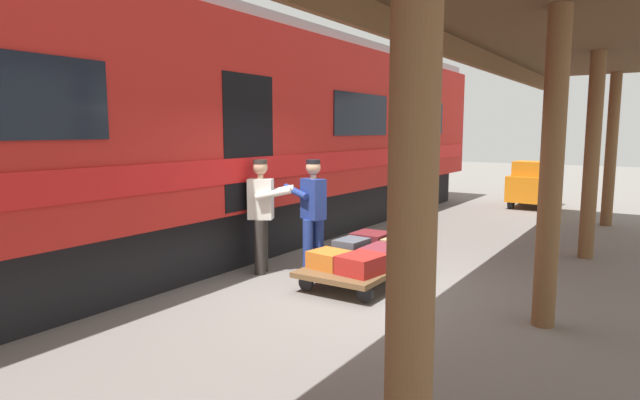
% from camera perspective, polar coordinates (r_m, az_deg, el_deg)
% --- Properties ---
extents(ground_plane, '(60.00, 60.00, 0.00)m').
position_cam_1_polar(ground_plane, '(7.07, 5.25, -9.95)').
color(ground_plane, slate).
extents(platform_canopy, '(3.20, 15.49, 3.56)m').
position_cam_1_polar(platform_canopy, '(6.17, 24.13, 17.76)').
color(platform_canopy, brown).
rests_on(platform_canopy, ground_plane).
extents(train_car, '(3.02, 19.78, 4.00)m').
position_cam_1_polar(train_car, '(8.94, -15.03, 6.89)').
color(train_car, '#B21E19').
rests_on(train_car, ground_plane).
extents(luggage_cart, '(1.12, 2.18, 0.28)m').
position_cam_1_polar(luggage_cart, '(7.53, 5.11, -6.94)').
color(luggage_cart, brown).
rests_on(luggage_cart, ground_plane).
extents(suitcase_orange_carryall, '(0.53, 0.51, 0.23)m').
position_cam_1_polar(suitcase_orange_carryall, '(7.11, 1.03, -6.48)').
color(suitcase_orange_carryall, '#CC6B23').
rests_on(suitcase_orange_carryall, luggage_cart).
extents(suitcase_tan_vintage, '(0.45, 0.53, 0.25)m').
position_cam_1_polar(suitcase_tan_vintage, '(7.91, 8.81, -5.04)').
color(suitcase_tan_vintage, tan).
rests_on(suitcase_tan_vintage, luggage_cart).
extents(suitcase_red_plastic, '(0.56, 0.64, 0.24)m').
position_cam_1_polar(suitcase_red_plastic, '(6.86, 4.61, -6.97)').
color(suitcase_red_plastic, '#AD231E').
rests_on(suitcase_red_plastic, luggage_cart).
extents(suitcase_burgundy_valise, '(0.47, 0.63, 0.24)m').
position_cam_1_polar(suitcase_burgundy_valise, '(7.38, 6.86, -5.97)').
color(suitcase_burgundy_valise, maroon).
rests_on(suitcase_burgundy_valise, luggage_cart).
extents(suitcase_slate_roller, '(0.40, 0.50, 0.29)m').
position_cam_1_polar(suitcase_slate_roller, '(7.60, 3.45, -5.34)').
color(suitcase_slate_roller, '#4C515B').
rests_on(suitcase_slate_roller, luggage_cart).
extents(suitcase_maroon_trunk, '(0.51, 0.52, 0.29)m').
position_cam_1_polar(suitcase_maroon_trunk, '(8.12, 5.57, -4.54)').
color(suitcase_maroon_trunk, maroon).
rests_on(suitcase_maroon_trunk, luggage_cart).
extents(porter_in_overalls, '(0.73, 0.56, 1.70)m').
position_cam_1_polar(porter_in_overalls, '(7.80, -0.83, -1.29)').
color(porter_in_overalls, navy).
rests_on(porter_in_overalls, ground_plane).
extents(porter_by_door, '(0.74, 0.62, 1.70)m').
position_cam_1_polar(porter_by_door, '(7.82, -6.32, -1.31)').
color(porter_by_door, '#332D28').
rests_on(porter_by_door, ground_plane).
extents(baggage_tug, '(1.18, 1.75, 1.30)m').
position_cam_1_polar(baggage_tug, '(15.64, 22.23, 1.49)').
color(baggage_tug, orange).
rests_on(baggage_tug, ground_plane).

